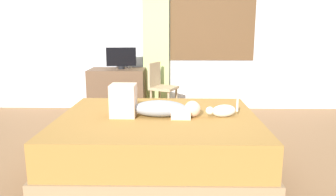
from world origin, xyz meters
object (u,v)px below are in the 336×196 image
at_px(tv_monitor, 121,58).
at_px(person_lying, 150,106).
at_px(chair_by_desk, 160,85).
at_px(cat, 222,111).
at_px(cup, 130,65).
at_px(desk, 118,91).
at_px(bed, 158,138).

bearing_deg(tv_monitor, person_lying, -72.84).
bearing_deg(chair_by_desk, person_lying, -90.62).
height_order(cat, cup, cup).
distance_m(cat, chair_by_desk, 1.98).
bearing_deg(tv_monitor, desk, 180.00).
bearing_deg(chair_by_desk, desk, 168.16).
bearing_deg(person_lying, chair_by_desk, 89.38).
xyz_separation_m(cat, cup, (-1.24, 2.14, 0.23)).
relative_size(cat, desk, 0.39).
bearing_deg(bed, chair_by_desk, 91.88).
bearing_deg(bed, desk, 111.35).
distance_m(cup, chair_by_desk, 0.65).
height_order(tv_monitor, chair_by_desk, tv_monitor).
relative_size(desk, cup, 10.42).
distance_m(person_lying, desk, 2.11).
xyz_separation_m(person_lying, cat, (0.75, -0.01, -0.05)).
distance_m(bed, chair_by_desk, 1.83).
xyz_separation_m(tv_monitor, chair_by_desk, (0.63, -0.15, -0.41)).
relative_size(bed, chair_by_desk, 2.48).
relative_size(desk, chair_by_desk, 1.05).
distance_m(bed, person_lying, 0.37).
height_order(tv_monitor, cup, tv_monitor).
bearing_deg(bed, tv_monitor, 109.41).
xyz_separation_m(cat, desk, (-1.43, 1.99, -0.19)).
relative_size(person_lying, cat, 2.67).
xyz_separation_m(person_lying, tv_monitor, (-0.61, 1.98, 0.32)).
height_order(bed, cat, cat).
xyz_separation_m(bed, cat, (0.67, -0.03, 0.32)).
height_order(person_lying, chair_by_desk, chair_by_desk).
bearing_deg(desk, chair_by_desk, -11.84).
bearing_deg(chair_by_desk, cat, -68.48).
relative_size(bed, desk, 2.37).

